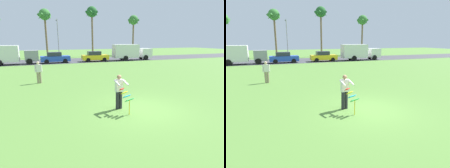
{
  "view_description": "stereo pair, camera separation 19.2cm",
  "coord_description": "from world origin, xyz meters",
  "views": [
    {
      "loc": [
        -4.46,
        -7.69,
        3.38
      ],
      "look_at": [
        -1.07,
        1.53,
        1.05
      ],
      "focal_mm": 30.04,
      "sensor_mm": 36.0,
      "label": 1
    },
    {
      "loc": [
        -4.28,
        -7.76,
        3.38
      ],
      "look_at": [
        -1.07,
        1.53,
        1.05
      ],
      "focal_mm": 30.04,
      "sensor_mm": 36.0,
      "label": 2
    }
  ],
  "objects": [
    {
      "name": "person_walker_near",
      "position": [
        -4.87,
        7.98,
        0.93
      ],
      "size": [
        0.56,
        0.28,
        1.73
      ],
      "color": "gray",
      "rests_on": "ground"
    },
    {
      "name": "parked_truck_grey_van",
      "position": [
        -8.84,
        21.48,
        1.41
      ],
      "size": [
        6.76,
        2.28,
        2.62
      ],
      "color": "gray",
      "rests_on": "ground"
    },
    {
      "name": "palm_tree_right_near",
      "position": [
        -3.55,
        31.64,
        7.61
      ],
      "size": [
        2.58,
        2.71,
        9.07
      ],
      "color": "brown",
      "rests_on": "ground"
    },
    {
      "name": "parked_truck_white_box",
      "position": [
        9.52,
        21.47,
        1.41
      ],
      "size": [
        6.77,
        2.29,
        2.62
      ],
      "color": "silver",
      "rests_on": "ground"
    },
    {
      "name": "palm_tree_centre_far",
      "position": [
        5.44,
        31.0,
        8.35
      ],
      "size": [
        2.58,
        2.71,
        9.88
      ],
      "color": "brown",
      "rests_on": "ground"
    },
    {
      "name": "ground_plane",
      "position": [
        0.0,
        0.0,
        0.0
      ],
      "size": [
        120.0,
        120.0,
        0.0
      ],
      "primitive_type": "plane",
      "color": "#568438"
    },
    {
      "name": "kite_held",
      "position": [
        -0.99,
        -0.21,
        0.8
      ],
      "size": [
        0.59,
        0.72,
        1.18
      ],
      "color": "red",
      "rests_on": "ground"
    },
    {
      "name": "parked_car_yellow",
      "position": [
        3.34,
        21.47,
        0.77
      ],
      "size": [
        4.23,
        1.9,
        1.6
      ],
      "color": "yellow",
      "rests_on": "ground"
    },
    {
      "name": "parked_car_blue",
      "position": [
        -2.77,
        21.47,
        0.77
      ],
      "size": [
        4.25,
        1.92,
        1.6
      ],
      "color": "#2347B7",
      "rests_on": "ground"
    },
    {
      "name": "palm_tree_far_left",
      "position": [
        15.28,
        32.07,
        7.31
      ],
      "size": [
        2.58,
        2.71,
        8.75
      ],
      "color": "brown",
      "rests_on": "ground"
    },
    {
      "name": "road_strip",
      "position": [
        0.0,
        23.87,
        0.01
      ],
      "size": [
        120.0,
        8.0,
        0.01
      ],
      "primitive_type": "cube",
      "color": "#424247",
      "rests_on": "ground"
    },
    {
      "name": "streetlight_pole",
      "position": [
        -1.61,
        28.56,
        4.0
      ],
      "size": [
        0.24,
        1.65,
        7.0
      ],
      "color": "#9E9EA3",
      "rests_on": "ground"
    },
    {
      "name": "person_kite_flyer",
      "position": [
        -1.07,
        0.51,
        0.95
      ],
      "size": [
        0.57,
        0.68,
        1.73
      ],
      "color": "#26262B",
      "rests_on": "ground"
    }
  ]
}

